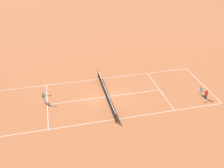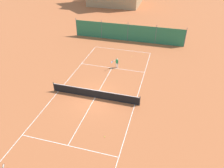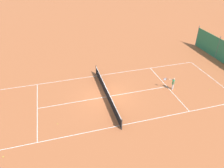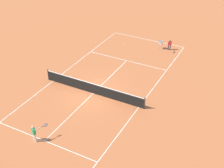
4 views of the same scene
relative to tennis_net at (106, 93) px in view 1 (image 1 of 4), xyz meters
name	(u,v)px [view 1 (image 1 of 4)]	position (x,y,z in m)	size (l,w,h in m)	color
ground_plane	(106,97)	(0.00, 0.00, -0.50)	(600.00, 600.00, 0.00)	#B25B33
court_line_markings	(106,97)	(0.00, 0.00, -0.50)	(8.25, 23.85, 0.01)	white
tennis_net	(106,93)	(0.00, 0.00, 0.00)	(9.18, 0.08, 1.06)	#2D2D2D
player_near_service	(44,96)	(0.54, 6.64, 0.25)	(0.74, 0.97, 1.29)	white
player_near_baseline	(206,94)	(-2.89, -10.55, 0.19)	(0.39, 1.03, 1.18)	#23284C
tennis_ball_near_corner	(140,81)	(2.50, -4.79, -0.47)	(0.07, 0.07, 0.07)	#CCE033
tennis_ball_far_corner	(172,67)	(4.89, -10.24, -0.47)	(0.07, 0.07, 0.07)	#CCE033
tennis_ball_alley_left	(162,69)	(4.81, -8.65, -0.47)	(0.07, 0.07, 0.07)	#CCE033
tennis_ball_by_net_left	(2,95)	(3.07, 11.27, -0.47)	(0.07, 0.07, 0.07)	#CCE033
tennis_ball_by_net_right	(178,79)	(1.83, -9.64, -0.47)	(0.07, 0.07, 0.07)	#CCE033
tennis_ball_service_box	(12,100)	(1.76, 10.14, -0.47)	(0.07, 0.07, 0.07)	#CCE033
tennis_ball_alley_right	(97,97)	(0.08, 0.96, -0.47)	(0.07, 0.07, 0.07)	#CCE033
ball_hopper	(200,90)	(-1.97, -10.40, 0.16)	(0.36, 0.36, 0.89)	#B7B7BC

